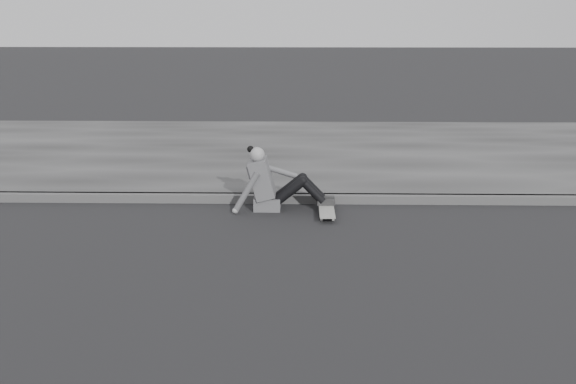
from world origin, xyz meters
TOP-DOWN VIEW (x-y plane):
  - ground at (0.00, 0.00)m, footprint 80.00×80.00m
  - curb at (0.00, 2.58)m, footprint 24.00×0.16m
  - sidewalk at (0.00, 5.60)m, footprint 24.00×6.00m
  - skateboard at (-0.94, 2.03)m, footprint 0.20×0.78m
  - seated_woman at (-1.68, 2.27)m, footprint 1.38×0.46m

SIDE VIEW (x-z plane):
  - ground at x=0.00m, z-range 0.00..0.00m
  - curb at x=0.00m, z-range 0.00..0.12m
  - sidewalk at x=0.00m, z-range 0.00..0.12m
  - skateboard at x=-0.94m, z-range 0.03..0.12m
  - seated_woman at x=-1.68m, z-range -0.08..0.80m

